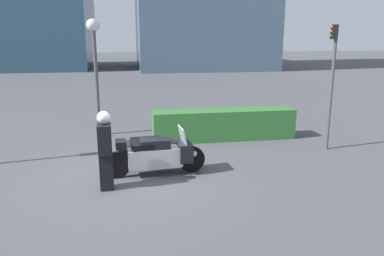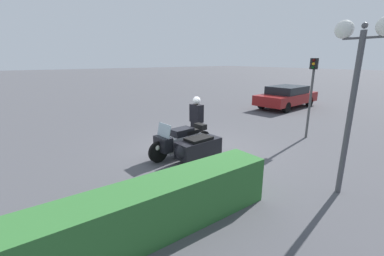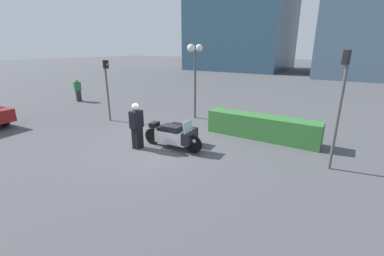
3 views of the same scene
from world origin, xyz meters
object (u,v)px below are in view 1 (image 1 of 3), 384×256
at_px(hedge_bush_curbside, 224,125).
at_px(traffic_light_near, 332,70).
at_px(police_motorcycle, 155,152).
at_px(twin_lamp_post, 94,44).
at_px(officer_rider, 105,149).

distance_m(hedge_bush_curbside, traffic_light_near, 3.68).
xyz_separation_m(hedge_bush_curbside, traffic_light_near, (2.72, -1.62, 1.87)).
distance_m(police_motorcycle, traffic_light_near, 5.59).
distance_m(police_motorcycle, twin_lamp_post, 4.89).
relative_size(hedge_bush_curbside, twin_lamp_post, 1.21).
distance_m(hedge_bush_curbside, twin_lamp_post, 4.96).
xyz_separation_m(hedge_bush_curbside, twin_lamp_post, (-4.05, 1.25, 2.56)).
relative_size(twin_lamp_post, traffic_light_near, 1.06).
xyz_separation_m(police_motorcycle, traffic_light_near, (5.17, 0.96, 1.88)).
height_order(officer_rider, traffic_light_near, traffic_light_near).
bearing_deg(traffic_light_near, police_motorcycle, 24.43).
bearing_deg(traffic_light_near, hedge_bush_curbside, -16.79).
bearing_deg(traffic_light_near, officer_rider, 31.44).
height_order(police_motorcycle, twin_lamp_post, twin_lamp_post).
relative_size(police_motorcycle, twin_lamp_post, 0.65).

